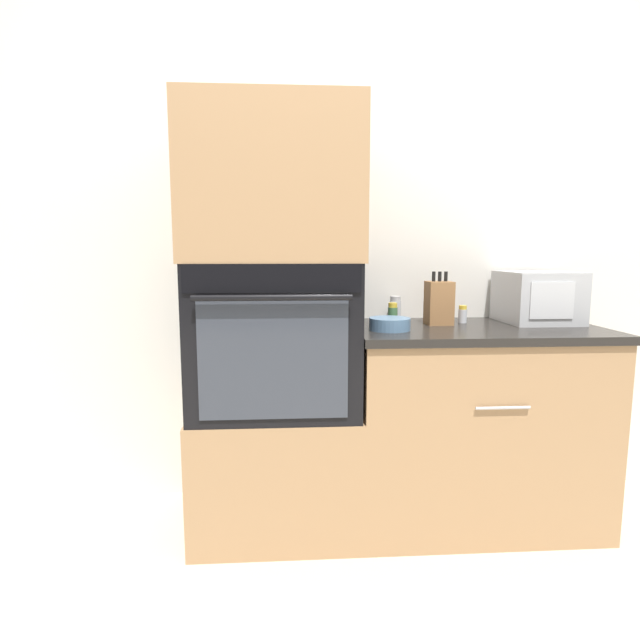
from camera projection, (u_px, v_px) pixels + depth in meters
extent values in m
plane|color=beige|center=(365.00, 558.00, 2.02)|extent=(12.00, 12.00, 0.00)
cube|color=silver|center=(348.00, 248.00, 2.48)|extent=(8.00, 0.05, 2.50)
cube|color=#A87F56|center=(277.00, 464.00, 2.26)|extent=(0.72, 0.60, 0.56)
cube|color=black|center=(275.00, 335.00, 2.18)|extent=(0.69, 0.59, 0.63)
cube|color=black|center=(272.00, 278.00, 1.85)|extent=(0.67, 0.01, 0.11)
cube|color=#33E54C|center=(272.00, 278.00, 1.84)|extent=(0.09, 0.00, 0.03)
cube|color=#333842|center=(273.00, 359.00, 1.89)|extent=(0.57, 0.01, 0.47)
cylinder|color=black|center=(272.00, 298.00, 1.83)|extent=(0.59, 0.02, 0.02)
cube|color=#A87F56|center=(273.00, 187.00, 2.09)|extent=(0.72, 0.60, 0.63)
cube|color=#A87F56|center=(472.00, 427.00, 2.30)|extent=(1.08, 0.60, 0.87)
cube|color=black|center=(476.00, 330.00, 2.23)|extent=(1.10, 0.63, 0.03)
cylinder|color=#B7B7BC|center=(503.00, 408.00, 1.96)|extent=(0.22, 0.01, 0.01)
cube|color=#B2B5BA|center=(537.00, 297.00, 2.35)|extent=(0.32, 0.33, 0.24)
cube|color=silver|center=(552.00, 301.00, 2.18)|extent=(0.20, 0.01, 0.16)
cube|color=olive|center=(439.00, 303.00, 2.28)|extent=(0.11, 0.11, 0.20)
cylinder|color=black|center=(434.00, 276.00, 2.27)|extent=(0.02, 0.02, 0.04)
cylinder|color=black|center=(440.00, 276.00, 2.27)|extent=(0.02, 0.02, 0.04)
cylinder|color=black|center=(446.00, 276.00, 2.27)|extent=(0.02, 0.02, 0.04)
cylinder|color=#517599|center=(390.00, 324.00, 2.13)|extent=(0.18, 0.18, 0.05)
cylinder|color=silver|center=(463.00, 316.00, 2.34)|extent=(0.04, 0.04, 0.06)
cylinder|color=gold|center=(463.00, 307.00, 2.34)|extent=(0.04, 0.04, 0.02)
cylinder|color=#427047|center=(393.00, 315.00, 2.32)|extent=(0.05, 0.05, 0.08)
cylinder|color=gold|center=(393.00, 305.00, 2.31)|extent=(0.04, 0.04, 0.02)
cylinder|color=silver|center=(395.00, 310.00, 2.45)|extent=(0.06, 0.06, 0.09)
cylinder|color=#B7B7BC|center=(395.00, 299.00, 2.44)|extent=(0.05, 0.05, 0.03)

